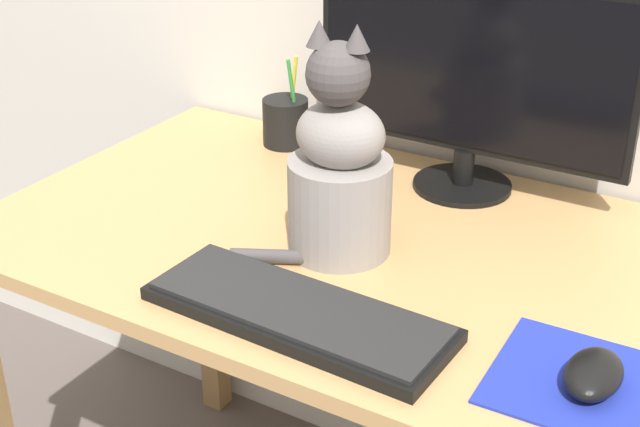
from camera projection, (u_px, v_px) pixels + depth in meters
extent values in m
cube|color=tan|center=(368.00, 249.00, 1.37)|extent=(1.21, 0.71, 0.02)
cube|color=olive|center=(210.00, 275.00, 2.04)|extent=(0.05, 0.05, 0.73)
cylinder|color=black|center=(462.00, 185.00, 1.54)|extent=(0.17, 0.17, 0.01)
cylinder|color=black|center=(464.00, 166.00, 1.53)|extent=(0.04, 0.04, 0.06)
cube|color=black|center=(471.00, 67.00, 1.45)|extent=(0.55, 0.02, 0.29)
cube|color=black|center=(469.00, 69.00, 1.44)|extent=(0.53, 0.00, 0.27)
cube|color=black|center=(298.00, 314.00, 1.17)|extent=(0.43, 0.17, 0.02)
cube|color=black|center=(298.00, 306.00, 1.17)|extent=(0.41, 0.15, 0.01)
cube|color=#1E2D9E|center=(588.00, 385.00, 1.05)|extent=(0.23, 0.20, 0.00)
ellipsoid|color=black|center=(594.00, 374.00, 1.04)|extent=(0.07, 0.10, 0.04)
cylinder|color=gray|center=(340.00, 206.00, 1.32)|extent=(0.17, 0.17, 0.15)
ellipsoid|color=gray|center=(340.00, 135.00, 1.27)|extent=(0.14, 0.13, 0.10)
sphere|color=#474242|center=(338.00, 74.00, 1.21)|extent=(0.10, 0.10, 0.09)
cone|color=#474242|center=(319.00, 33.00, 1.20)|extent=(0.04, 0.04, 0.04)
cone|color=#474242|center=(358.00, 38.00, 1.18)|extent=(0.04, 0.04, 0.04)
cylinder|color=#474242|center=(298.00, 257.00, 1.30)|extent=(0.19, 0.11, 0.02)
cylinder|color=black|center=(286.00, 122.00, 1.70)|extent=(0.09, 0.09, 0.09)
cylinder|color=green|center=(293.00, 94.00, 1.66)|extent=(0.01, 0.03, 0.14)
cylinder|color=yellow|center=(293.00, 90.00, 1.69)|extent=(0.03, 0.02, 0.14)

